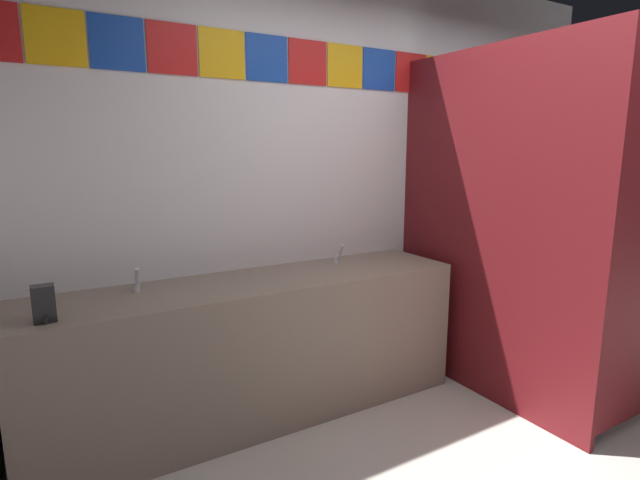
% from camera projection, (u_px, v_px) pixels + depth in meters
% --- Properties ---
extents(wall_back, '(4.39, 0.09, 2.75)m').
position_uv_depth(wall_back, '(357.00, 173.00, 3.37)').
color(wall_back, silver).
rests_on(wall_back, ground_plane).
extents(vanity_counter, '(2.46, 0.57, 0.82)m').
position_uv_depth(vanity_counter, '(256.00, 347.00, 2.82)').
color(vanity_counter, gray).
rests_on(vanity_counter, ground_plane).
extents(faucet_left, '(0.04, 0.10, 0.14)m').
position_uv_depth(faucet_left, '(136.00, 282.00, 2.50)').
color(faucet_left, silver).
rests_on(faucet_left, vanity_counter).
extents(faucet_right, '(0.04, 0.10, 0.14)m').
position_uv_depth(faucet_right, '(338.00, 256.00, 3.12)').
color(faucet_right, silver).
rests_on(faucet_right, vanity_counter).
extents(soap_dispenser, '(0.09, 0.09, 0.16)m').
position_uv_depth(soap_dispenser, '(44.00, 304.00, 2.08)').
color(soap_dispenser, black).
rests_on(soap_dispenser, vanity_counter).
extents(stall_divider, '(0.92, 1.51, 2.15)m').
position_uv_depth(stall_divider, '(543.00, 232.00, 2.82)').
color(stall_divider, maroon).
rests_on(stall_divider, ground_plane).
extents(toilet, '(0.39, 0.49, 0.74)m').
position_uv_depth(toilet, '(501.00, 320.00, 3.61)').
color(toilet, white).
rests_on(toilet, ground_plane).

